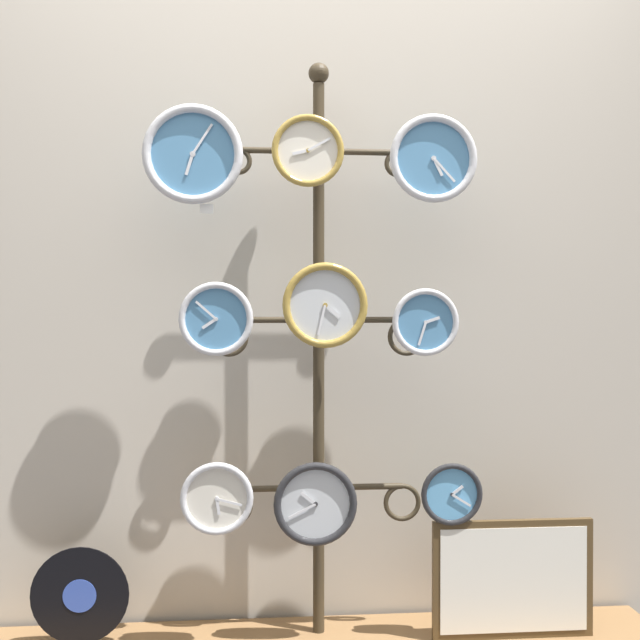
{
  "coord_description": "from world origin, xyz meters",
  "views": [
    {
      "loc": [
        -0.2,
        -1.98,
        1.09
      ],
      "look_at": [
        0.0,
        0.36,
        1.06
      ],
      "focal_mm": 42.0,
      "sensor_mm": 36.0,
      "label": 1
    }
  ],
  "objects_px": {
    "clock_top_left": "(193,154)",
    "picture_frame": "(513,579)",
    "clock_top_center": "(308,151)",
    "clock_top_right": "(433,159)",
    "clock_bottom_center": "(315,504)",
    "vinyl_record": "(80,596)",
    "clock_bottom_right": "(451,494)",
    "clock_bottom_left": "(217,498)",
    "display_stand": "(319,470)",
    "clock_middle_left": "(216,319)",
    "clock_middle_right": "(425,322)",
    "clock_middle_center": "(325,305)"
  },
  "relations": [
    {
      "from": "clock_top_left",
      "to": "picture_frame",
      "type": "relative_size",
      "value": 0.59
    },
    {
      "from": "clock_top_center",
      "to": "clock_top_right",
      "type": "relative_size",
      "value": 0.81
    },
    {
      "from": "clock_bottom_center",
      "to": "vinyl_record",
      "type": "distance_m",
      "value": 0.78
    },
    {
      "from": "clock_bottom_right",
      "to": "vinyl_record",
      "type": "xyz_separation_m",
      "value": [
        -1.15,
        0.08,
        -0.31
      ]
    },
    {
      "from": "clock_top_center",
      "to": "clock_bottom_left",
      "type": "height_order",
      "value": "clock_top_center"
    },
    {
      "from": "vinyl_record",
      "to": "picture_frame",
      "type": "distance_m",
      "value": 1.35
    },
    {
      "from": "picture_frame",
      "to": "clock_bottom_right",
      "type": "bearing_deg",
      "value": -178.89
    },
    {
      "from": "clock_top_center",
      "to": "display_stand",
      "type": "bearing_deg",
      "value": 62.87
    },
    {
      "from": "clock_top_right",
      "to": "vinyl_record",
      "type": "height_order",
      "value": "clock_top_right"
    },
    {
      "from": "clock_bottom_left",
      "to": "clock_top_left",
      "type": "bearing_deg",
      "value": 169.48
    },
    {
      "from": "clock_middle_left",
      "to": "picture_frame",
      "type": "height_order",
      "value": "clock_middle_left"
    },
    {
      "from": "clock_middle_right",
      "to": "clock_bottom_left",
      "type": "distance_m",
      "value": 0.83
    },
    {
      "from": "clock_top_right",
      "to": "vinyl_record",
      "type": "relative_size",
      "value": 0.92
    },
    {
      "from": "clock_top_right",
      "to": "picture_frame",
      "type": "xyz_separation_m",
      "value": [
        0.26,
        0.0,
        -1.32
      ]
    },
    {
      "from": "clock_top_left",
      "to": "clock_top_center",
      "type": "relative_size",
      "value": 1.36
    },
    {
      "from": "display_stand",
      "to": "clock_top_right",
      "type": "relative_size",
      "value": 6.82
    },
    {
      "from": "clock_bottom_left",
      "to": "clock_bottom_center",
      "type": "bearing_deg",
      "value": 1.31
    },
    {
      "from": "clock_middle_left",
      "to": "display_stand",
      "type": "bearing_deg",
      "value": 19.12
    },
    {
      "from": "vinyl_record",
      "to": "picture_frame",
      "type": "xyz_separation_m",
      "value": [
        1.35,
        -0.07,
        0.04
      ]
    },
    {
      "from": "clock_top_right",
      "to": "clock_bottom_center",
      "type": "distance_m",
      "value": 1.13
    },
    {
      "from": "clock_top_left",
      "to": "clock_bottom_left",
      "type": "relative_size",
      "value": 1.37
    },
    {
      "from": "clock_bottom_left",
      "to": "vinyl_record",
      "type": "xyz_separation_m",
      "value": [
        -0.43,
        0.07,
        -0.31
      ]
    },
    {
      "from": "vinyl_record",
      "to": "picture_frame",
      "type": "bearing_deg",
      "value": -3.02
    },
    {
      "from": "clock_bottom_right",
      "to": "vinyl_record",
      "type": "relative_size",
      "value": 0.65
    },
    {
      "from": "clock_top_right",
      "to": "clock_bottom_center",
      "type": "bearing_deg",
      "value": 179.27
    },
    {
      "from": "display_stand",
      "to": "clock_middle_left",
      "type": "distance_m",
      "value": 0.59
    },
    {
      "from": "display_stand",
      "to": "clock_middle_center",
      "type": "bearing_deg",
      "value": -83.6
    },
    {
      "from": "vinyl_record",
      "to": "clock_bottom_center",
      "type": "bearing_deg",
      "value": -5.25
    },
    {
      "from": "clock_top_center",
      "to": "clock_middle_right",
      "type": "relative_size",
      "value": 1.07
    },
    {
      "from": "clock_top_left",
      "to": "clock_bottom_center",
      "type": "xyz_separation_m",
      "value": [
        0.37,
        -0.01,
        -1.07
      ]
    },
    {
      "from": "clock_middle_center",
      "to": "clock_middle_right",
      "type": "distance_m",
      "value": 0.31
    },
    {
      "from": "clock_middle_center",
      "to": "clock_bottom_left",
      "type": "bearing_deg",
      "value": -179.66
    },
    {
      "from": "display_stand",
      "to": "clock_top_left",
      "type": "height_order",
      "value": "display_stand"
    },
    {
      "from": "clock_bottom_center",
      "to": "picture_frame",
      "type": "relative_size",
      "value": 0.5
    },
    {
      "from": "clock_middle_left",
      "to": "clock_middle_center",
      "type": "xyz_separation_m",
      "value": [
        0.33,
        0.01,
        0.04
      ]
    },
    {
      "from": "clock_bottom_center",
      "to": "clock_top_center",
      "type": "bearing_deg",
      "value": 141.25
    },
    {
      "from": "clock_top_center",
      "to": "clock_bottom_center",
      "type": "bearing_deg",
      "value": -38.75
    },
    {
      "from": "clock_top_center",
      "to": "clock_middle_left",
      "type": "height_order",
      "value": "clock_top_center"
    },
    {
      "from": "clock_top_right",
      "to": "clock_bottom_left",
      "type": "distance_m",
      "value": 1.24
    },
    {
      "from": "clock_top_right",
      "to": "clock_middle_center",
      "type": "xyz_separation_m",
      "value": [
        -0.34,
        -0.0,
        -0.46
      ]
    },
    {
      "from": "vinyl_record",
      "to": "clock_middle_center",
      "type": "bearing_deg",
      "value": -5.41
    },
    {
      "from": "clock_top_right",
      "to": "clock_middle_left",
      "type": "relative_size",
      "value": 1.23
    },
    {
      "from": "clock_top_left",
      "to": "clock_bottom_center",
      "type": "height_order",
      "value": "clock_top_left"
    },
    {
      "from": "clock_bottom_center",
      "to": "clock_bottom_right",
      "type": "relative_size",
      "value": 1.33
    },
    {
      "from": "display_stand",
      "to": "clock_middle_left",
      "type": "height_order",
      "value": "display_stand"
    },
    {
      "from": "clock_top_right",
      "to": "clock_bottom_center",
      "type": "height_order",
      "value": "clock_top_right"
    },
    {
      "from": "clock_bottom_center",
      "to": "clock_middle_left",
      "type": "bearing_deg",
      "value": -177.16
    },
    {
      "from": "clock_middle_left",
      "to": "clock_top_right",
      "type": "bearing_deg",
      "value": 0.88
    },
    {
      "from": "clock_middle_right",
      "to": "vinyl_record",
      "type": "xyz_separation_m",
      "value": [
        -1.07,
        0.08,
        -0.85
      ]
    },
    {
      "from": "clock_middle_left",
      "to": "clock_bottom_right",
      "type": "relative_size",
      "value": 1.15
    }
  ]
}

